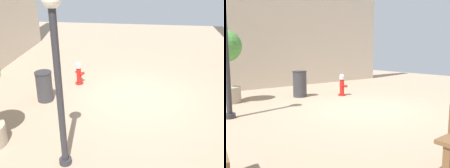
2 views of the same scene
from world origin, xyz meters
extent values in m
plane|color=tan|center=(0.00, 0.00, 0.00)|extent=(23.40, 23.40, 0.00)
cylinder|color=red|center=(2.15, -0.79, 0.03)|extent=(0.29, 0.29, 0.05)
cylinder|color=red|center=(2.15, -0.79, 0.34)|extent=(0.17, 0.17, 0.59)
cylinder|color=silver|center=(2.15, -0.79, 0.67)|extent=(0.22, 0.22, 0.06)
sphere|color=silver|center=(2.15, -0.79, 0.75)|extent=(0.20, 0.20, 0.20)
cylinder|color=red|center=(2.25, -0.88, 0.41)|extent=(0.15, 0.15, 0.08)
cylinder|color=red|center=(2.06, -0.70, 0.41)|extent=(0.15, 0.15, 0.08)
cylinder|color=red|center=(2.05, -0.89, 0.37)|extent=(0.17, 0.17, 0.10)
cylinder|color=tan|center=(3.48, 3.07, 0.26)|extent=(0.83, 0.83, 0.53)
cylinder|color=brown|center=(3.48, 3.07, 1.06)|extent=(0.11, 0.11, 1.05)
cylinder|color=#2D2D33|center=(1.43, 3.51, 0.06)|extent=(0.28, 0.28, 0.12)
cylinder|color=#2D2D33|center=(1.43, 3.51, 1.78)|extent=(0.14, 0.14, 3.32)
cylinder|color=#38383D|center=(2.93, 0.64, 0.47)|extent=(0.51, 0.51, 0.95)
cylinder|color=#2C2C30|center=(2.93, 0.64, 0.97)|extent=(0.54, 0.54, 0.04)
camera|label=1|loc=(-0.21, 8.12, 4.12)|focal=43.09mm
camera|label=2|loc=(-4.94, 4.95, 1.69)|focal=37.80mm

